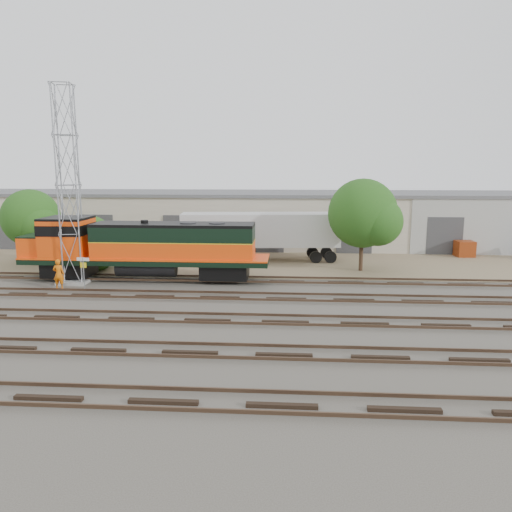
# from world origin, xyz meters

# --- Properties ---
(ground) EXTENTS (140.00, 140.00, 0.00)m
(ground) POSITION_xyz_m (0.00, 0.00, 0.00)
(ground) COLOR #47423A
(ground) RESTS_ON ground
(dirt_strip) EXTENTS (80.00, 16.00, 0.02)m
(dirt_strip) POSITION_xyz_m (0.00, 15.00, 0.01)
(dirt_strip) COLOR #726047
(dirt_strip) RESTS_ON ground
(tracks) EXTENTS (80.00, 20.40, 0.28)m
(tracks) POSITION_xyz_m (0.00, -3.00, 0.08)
(tracks) COLOR black
(tracks) RESTS_ON ground
(warehouse) EXTENTS (58.40, 10.40, 5.30)m
(warehouse) POSITION_xyz_m (0.04, 22.98, 2.65)
(warehouse) COLOR beige
(warehouse) RESTS_ON ground
(locomotive) EXTENTS (17.16, 3.01, 4.12)m
(locomotive) POSITION_xyz_m (-6.10, 6.00, 2.37)
(locomotive) COLOR black
(locomotive) RESTS_ON tracks
(signal_tower) EXTENTS (1.94, 1.94, 13.10)m
(signal_tower) POSITION_xyz_m (-10.51, 4.94, 6.40)
(signal_tower) COLOR gray
(signal_tower) RESTS_ON ground
(sign_post) EXTENTS (0.87, 0.18, 2.13)m
(sign_post) POSITION_xyz_m (-9.12, 3.25, 1.49)
(sign_post) COLOR gray
(sign_post) RESTS_ON ground
(worker) EXTENTS (0.76, 0.53, 1.98)m
(worker) POSITION_xyz_m (-10.78, 3.21, 0.99)
(worker) COLOR #D9640C
(worker) RESTS_ON ground
(semi_trailer) EXTENTS (13.26, 3.73, 4.03)m
(semi_trailer) POSITION_xyz_m (2.01, 13.87, 2.53)
(semi_trailer) COLOR silver
(semi_trailer) RESTS_ON ground
(dumpster_red) EXTENTS (1.60, 1.51, 1.40)m
(dumpster_red) POSITION_xyz_m (19.52, 17.05, 0.70)
(dumpster_red) COLOR maroon
(dumpster_red) RESTS_ON ground
(tree_west) EXTENTS (4.86, 4.63, 6.05)m
(tree_west) POSITION_xyz_m (-16.57, 11.28, 3.62)
(tree_west) COLOR #382619
(tree_west) RESTS_ON ground
(tree_mid) EXTENTS (4.65, 4.43, 4.43)m
(tree_mid) POSITION_xyz_m (-11.28, 9.65, 1.84)
(tree_mid) COLOR #382619
(tree_mid) RESTS_ON ground
(tree_east) EXTENTS (5.44, 5.18, 6.99)m
(tree_east) POSITION_xyz_m (9.85, 10.17, 4.26)
(tree_east) COLOR #382619
(tree_east) RESTS_ON ground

